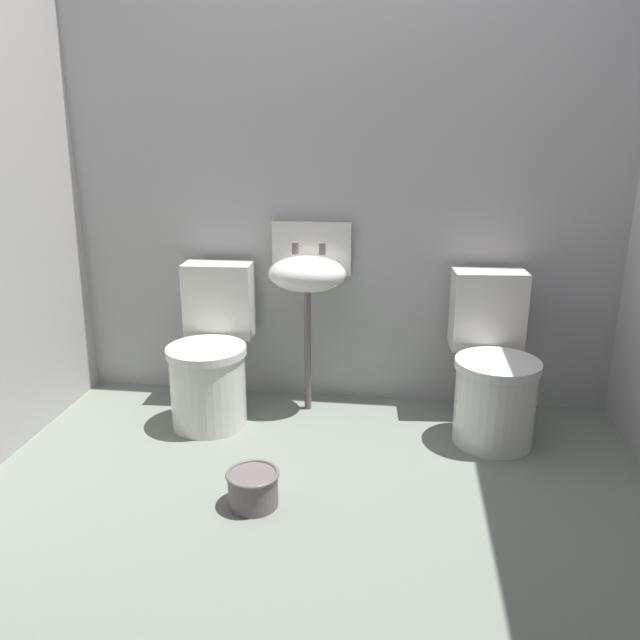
# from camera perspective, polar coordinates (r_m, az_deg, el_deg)

# --- Properties ---
(ground_plane) EXTENTS (3.29, 2.55, 0.08)m
(ground_plane) POSITION_cam_1_polar(r_m,az_deg,el_deg) (2.70, -0.79, -16.95)
(ground_plane) COLOR gray
(wall_back) EXTENTS (3.29, 0.10, 2.30)m
(wall_back) POSITION_cam_1_polar(r_m,az_deg,el_deg) (3.36, 1.97, 11.74)
(wall_back) COLOR #B0AEB1
(wall_back) RESTS_ON ground
(toilet_left) EXTENTS (0.42, 0.61, 0.78)m
(toilet_left) POSITION_cam_1_polar(r_m,az_deg,el_deg) (3.29, -9.80, -3.52)
(toilet_left) COLOR white
(toilet_left) RESTS_ON ground
(toilet_right) EXTENTS (0.43, 0.62, 0.78)m
(toilet_right) POSITION_cam_1_polar(r_m,az_deg,el_deg) (3.18, 15.36, -4.64)
(toilet_right) COLOR white
(toilet_right) RESTS_ON ground
(sink) EXTENTS (0.42, 0.35, 0.99)m
(sink) POSITION_cam_1_polar(r_m,az_deg,el_deg) (3.24, -1.10, 4.40)
(sink) COLOR #695D5F
(sink) RESTS_ON ground
(bucket) EXTENTS (0.22, 0.22, 0.15)m
(bucket) POSITION_cam_1_polar(r_m,az_deg,el_deg) (2.63, -6.09, -14.86)
(bucket) COLOR #695D5F
(bucket) RESTS_ON ground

